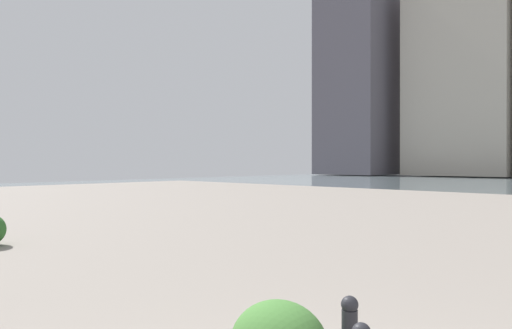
# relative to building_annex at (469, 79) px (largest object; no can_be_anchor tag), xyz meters

# --- Properties ---
(building_annex) EXTENTS (13.92, 15.40, 28.20)m
(building_annex) POSITION_rel_building_annex_xyz_m (0.00, 0.00, 0.00)
(building_annex) COLOR #B2A899
(building_annex) RESTS_ON ground
(building_highrise) EXTENTS (10.23, 13.32, 30.66)m
(building_highrise) POSITION_rel_building_annex_xyz_m (14.53, 5.12, 1.23)
(building_highrise) COLOR #5B5660
(building_highrise) RESTS_ON ground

